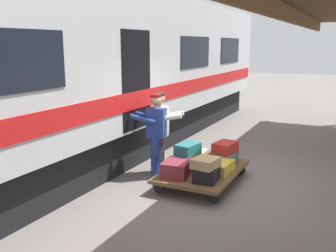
# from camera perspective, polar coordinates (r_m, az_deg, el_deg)

# --- Properties ---
(ground_plane) EXTENTS (60.00, 60.00, 0.00)m
(ground_plane) POSITION_cam_1_polar(r_m,az_deg,el_deg) (7.48, 9.18, -8.95)
(ground_plane) COLOR slate
(train_car) EXTENTS (3.02, 17.89, 4.00)m
(train_car) POSITION_cam_1_polar(r_m,az_deg,el_deg) (8.69, -13.29, 7.80)
(train_car) COLOR silver
(train_car) RESTS_ON ground_plane
(luggage_cart) EXTENTS (1.31, 2.03, 0.29)m
(luggage_cart) POSITION_cam_1_polar(r_m,az_deg,el_deg) (7.51, 5.16, -6.73)
(luggage_cart) COLOR brown
(luggage_cart) RESTS_ON ground_plane
(suitcase_olive_duffel) EXTENTS (0.38, 0.49, 0.28)m
(suitcase_olive_duffel) POSITION_cam_1_polar(r_m,az_deg,el_deg) (7.55, 3.10, -5.12)
(suitcase_olive_duffel) COLOR brown
(suitcase_olive_duffel) RESTS_ON luggage_cart
(suitcase_black_hardshell) EXTENTS (0.43, 0.57, 0.25)m
(suitcase_black_hardshell) POSITION_cam_1_polar(r_m,az_deg,el_deg) (6.86, 5.80, -7.12)
(suitcase_black_hardshell) COLOR black
(suitcase_black_hardshell) RESTS_ON luggage_cart
(suitcase_burgundy_valise) EXTENTS (0.53, 0.66, 0.28)m
(suitcase_burgundy_valise) POSITION_cam_1_polar(r_m,az_deg,el_deg) (7.07, 1.30, -6.32)
(suitcase_burgundy_valise) COLOR maroon
(suitcase_burgundy_valise) RESTS_ON luggage_cart
(suitcase_yellow_case) EXTENTS (0.54, 0.64, 0.20)m
(suitcase_yellow_case) POSITION_cam_1_polar(r_m,az_deg,el_deg) (7.37, 7.33, -6.00)
(suitcase_yellow_case) COLOR gold
(suitcase_yellow_case) RESTS_ON luggage_cart
(suitcase_slate_roller) EXTENTS (0.46, 0.61, 0.23)m
(suitcase_slate_roller) POSITION_cam_1_polar(r_m,az_deg,el_deg) (7.87, 8.67, -4.73)
(suitcase_slate_roller) COLOR #4C515B
(suitcase_slate_roller) RESTS_ON luggage_cart
(suitcase_cream_canvas) EXTENTS (0.48, 0.66, 0.17)m
(suitcase_cream_canvas) POSITION_cam_1_polar(r_m,az_deg,el_deg) (8.07, 4.66, -4.45)
(suitcase_cream_canvas) COLOR beige
(suitcase_cream_canvas) RESTS_ON luggage_cart
(suitcase_tan_vintage) EXTENTS (0.45, 0.51, 0.17)m
(suitcase_tan_vintage) POSITION_cam_1_polar(r_m,az_deg,el_deg) (6.78, 5.64, -5.49)
(suitcase_tan_vintage) COLOR tan
(suitcase_tan_vintage) RESTS_ON suitcase_black_hardshell
(suitcase_teal_softside) EXTENTS (0.42, 0.55, 0.20)m
(suitcase_teal_softside) POSITION_cam_1_polar(r_m,az_deg,el_deg) (7.45, 2.97, -3.41)
(suitcase_teal_softside) COLOR #1E666B
(suitcase_teal_softside) RESTS_ON suitcase_olive_duffel
(suitcase_red_plastic) EXTENTS (0.44, 0.57, 0.21)m
(suitcase_red_plastic) POSITION_cam_1_polar(r_m,az_deg,el_deg) (7.83, 8.52, -3.15)
(suitcase_red_plastic) COLOR #AD231E
(suitcase_red_plastic) RESTS_ON suitcase_slate_roller
(porter_in_overalls) EXTENTS (0.72, 0.53, 1.70)m
(porter_in_overalls) POSITION_cam_1_polar(r_m,az_deg,el_deg) (7.69, -1.96, -0.98)
(porter_in_overalls) COLOR navy
(porter_in_overalls) RESTS_ON ground_plane
(porter_by_door) EXTENTS (0.73, 0.55, 1.70)m
(porter_by_door) POSITION_cam_1_polar(r_m,az_deg,el_deg) (7.90, -1.09, -0.62)
(porter_by_door) COLOR #332D28
(porter_by_door) RESTS_ON ground_plane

